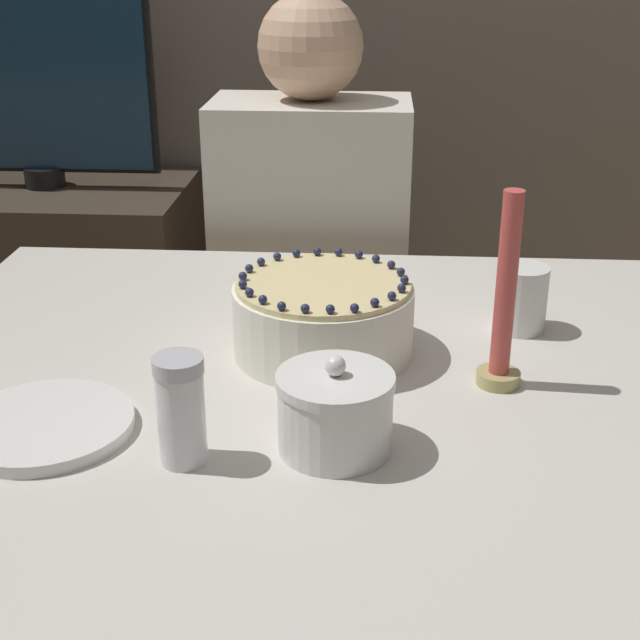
{
  "coord_description": "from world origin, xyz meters",
  "views": [
    {
      "loc": [
        0.0,
        -1.04,
        1.31
      ],
      "look_at": [
        -0.07,
        0.11,
        0.81
      ],
      "focal_mm": 50.0,
      "sensor_mm": 36.0,
      "label": 1
    }
  ],
  "objects_px": {
    "sugar_bowl": "(331,411)",
    "sugar_shaker": "(177,409)",
    "tv_monitor": "(32,85)",
    "cake": "(320,317)",
    "candle": "(501,310)",
    "person_man_blue_shirt": "(309,323)"
  },
  "relations": [
    {
      "from": "tv_monitor",
      "to": "person_man_blue_shirt",
      "type": "bearing_deg",
      "value": -28.75
    },
    {
      "from": "cake",
      "to": "candle",
      "type": "xyz_separation_m",
      "value": [
        0.24,
        -0.08,
        0.05
      ]
    },
    {
      "from": "sugar_shaker",
      "to": "cake",
      "type": "bearing_deg",
      "value": 64.86
    },
    {
      "from": "sugar_bowl",
      "to": "sugar_shaker",
      "type": "xyz_separation_m",
      "value": [
        -0.17,
        -0.04,
        0.02
      ]
    },
    {
      "from": "cake",
      "to": "tv_monitor",
      "type": "relative_size",
      "value": 0.43
    },
    {
      "from": "person_man_blue_shirt",
      "to": "candle",
      "type": "bearing_deg",
      "value": 113.05
    },
    {
      "from": "sugar_shaker",
      "to": "person_man_blue_shirt",
      "type": "height_order",
      "value": "person_man_blue_shirt"
    },
    {
      "from": "cake",
      "to": "person_man_blue_shirt",
      "type": "distance_m",
      "value": 0.69
    },
    {
      "from": "tv_monitor",
      "to": "sugar_bowl",
      "type": "bearing_deg",
      "value": -57.85
    },
    {
      "from": "cake",
      "to": "person_man_blue_shirt",
      "type": "xyz_separation_m",
      "value": [
        -0.07,
        0.63,
        -0.28
      ]
    },
    {
      "from": "cake",
      "to": "sugar_shaker",
      "type": "distance_m",
      "value": 0.33
    },
    {
      "from": "sugar_bowl",
      "to": "tv_monitor",
      "type": "bearing_deg",
      "value": 122.15
    },
    {
      "from": "sugar_bowl",
      "to": "tv_monitor",
      "type": "height_order",
      "value": "tv_monitor"
    },
    {
      "from": "sugar_bowl",
      "to": "sugar_shaker",
      "type": "relative_size",
      "value": 1.05
    },
    {
      "from": "sugar_shaker",
      "to": "candle",
      "type": "bearing_deg",
      "value": 29.52
    },
    {
      "from": "cake",
      "to": "person_man_blue_shirt",
      "type": "bearing_deg",
      "value": 95.9
    },
    {
      "from": "tv_monitor",
      "to": "cake",
      "type": "bearing_deg",
      "value": -52.8
    },
    {
      "from": "candle",
      "to": "tv_monitor",
      "type": "bearing_deg",
      "value": 132.55
    },
    {
      "from": "cake",
      "to": "tv_monitor",
      "type": "distance_m",
      "value": 1.29
    },
    {
      "from": "candle",
      "to": "tv_monitor",
      "type": "distance_m",
      "value": 1.5
    },
    {
      "from": "sugar_bowl",
      "to": "candle",
      "type": "height_order",
      "value": "candle"
    },
    {
      "from": "tv_monitor",
      "to": "sugar_shaker",
      "type": "bearing_deg",
      "value": -64.28
    }
  ]
}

